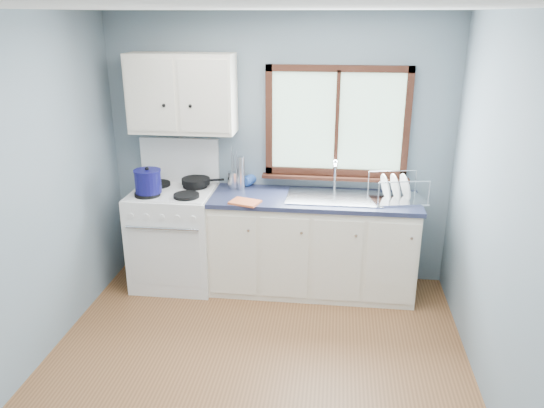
# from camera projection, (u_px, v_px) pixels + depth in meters

# --- Properties ---
(floor) EXTENTS (3.20, 3.60, 0.02)m
(floor) POSITION_uv_depth(u_px,v_px,m) (249.00, 388.00, 3.72)
(floor) COLOR brown
(floor) RESTS_ON ground
(ceiling) EXTENTS (3.20, 3.60, 0.02)m
(ceiling) POSITION_uv_depth(u_px,v_px,m) (242.00, 6.00, 2.87)
(ceiling) COLOR white
(ceiling) RESTS_ON wall_back
(wall_back) EXTENTS (3.20, 0.02, 2.50)m
(wall_back) POSITION_uv_depth(u_px,v_px,m) (279.00, 151.00, 4.98)
(wall_back) COLOR gray
(wall_back) RESTS_ON ground
(wall_left) EXTENTS (0.02, 3.60, 2.50)m
(wall_left) POSITION_uv_depth(u_px,v_px,m) (5.00, 211.00, 3.48)
(wall_left) COLOR gray
(wall_left) RESTS_ON ground
(wall_right) EXTENTS (0.02, 3.60, 2.50)m
(wall_right) POSITION_uv_depth(u_px,v_px,m) (517.00, 234.00, 3.11)
(wall_right) COLOR gray
(wall_right) RESTS_ON ground
(gas_range) EXTENTS (0.76, 0.69, 1.36)m
(gas_range) POSITION_uv_depth(u_px,v_px,m) (175.00, 234.00, 5.04)
(gas_range) COLOR white
(gas_range) RESTS_ON floor
(base_cabinets) EXTENTS (1.85, 0.60, 0.88)m
(base_cabinets) POSITION_uv_depth(u_px,v_px,m) (312.00, 249.00, 4.93)
(base_cabinets) COLOR #F0E6CD
(base_cabinets) RESTS_ON floor
(countertop) EXTENTS (1.89, 0.64, 0.04)m
(countertop) POSITION_uv_depth(u_px,v_px,m) (314.00, 199.00, 4.76)
(countertop) COLOR #1C213B
(countertop) RESTS_ON base_cabinets
(sink) EXTENTS (0.84, 0.46, 0.44)m
(sink) POSITION_uv_depth(u_px,v_px,m) (334.00, 204.00, 4.76)
(sink) COLOR silver
(sink) RESTS_ON countertop
(window) EXTENTS (1.36, 0.10, 1.03)m
(window) POSITION_uv_depth(u_px,v_px,m) (337.00, 130.00, 4.81)
(window) COLOR #9EC6A8
(window) RESTS_ON wall_back
(upper_cabinets) EXTENTS (0.95, 0.35, 0.70)m
(upper_cabinets) POSITION_uv_depth(u_px,v_px,m) (182.00, 94.00, 4.72)
(upper_cabinets) COLOR #F0E6CD
(upper_cabinets) RESTS_ON wall_back
(skillet) EXTENTS (0.42, 0.34, 0.05)m
(skillet) POSITION_uv_depth(u_px,v_px,m) (196.00, 181.00, 4.99)
(skillet) COLOR black
(skillet) RESTS_ON gas_range
(stockpot) EXTENTS (0.29, 0.29, 0.24)m
(stockpot) POSITION_uv_depth(u_px,v_px,m) (148.00, 181.00, 4.72)
(stockpot) COLOR #0F0E4F
(stockpot) RESTS_ON gas_range
(utensil_crock) EXTENTS (0.14, 0.14, 0.40)m
(utensil_crock) POSITION_uv_depth(u_px,v_px,m) (234.00, 179.00, 4.98)
(utensil_crock) COLOR silver
(utensil_crock) RESTS_ON countertop
(thermos) EXTENTS (0.09, 0.09, 0.32)m
(thermos) POSITION_uv_depth(u_px,v_px,m) (241.00, 173.00, 4.90)
(thermos) COLOR silver
(thermos) RESTS_ON countertop
(soap_bottle) EXTENTS (0.14, 0.14, 0.27)m
(soap_bottle) POSITION_uv_depth(u_px,v_px,m) (245.00, 173.00, 4.99)
(soap_bottle) COLOR #2E5BB7
(soap_bottle) RESTS_ON countertop
(dish_towel) EXTENTS (0.29, 0.24, 0.02)m
(dish_towel) POSITION_uv_depth(u_px,v_px,m) (245.00, 202.00, 4.60)
(dish_towel) COLOR #D46034
(dish_towel) RESTS_ON countertop
(dish_rack) EXTENTS (0.53, 0.44, 0.24)m
(dish_rack) POSITION_uv_depth(u_px,v_px,m) (396.00, 193.00, 4.65)
(dish_rack) COLOR silver
(dish_rack) RESTS_ON countertop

